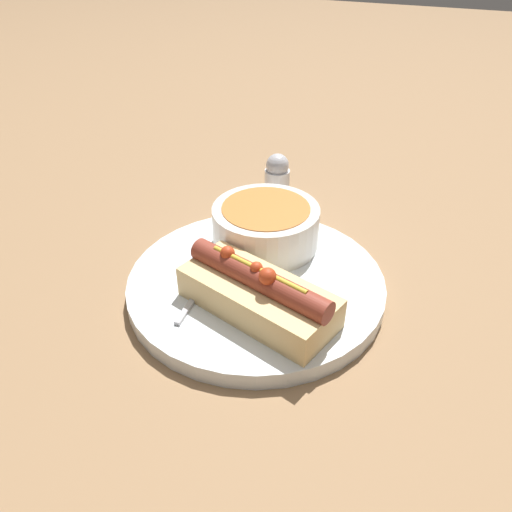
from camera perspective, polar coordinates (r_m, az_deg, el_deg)
ground_plane at (r=0.55m, az=-0.00°, el=-3.96°), size 4.00×4.00×0.00m
dinner_plate at (r=0.54m, az=-0.00°, el=-3.22°), size 0.28×0.28×0.02m
hot_dog at (r=0.48m, az=0.23°, el=-4.23°), size 0.17×0.11×0.06m
soup_bowl at (r=0.58m, az=1.11°, el=3.62°), size 0.12×0.12×0.05m
spoon at (r=0.56m, az=-4.28°, el=-0.55°), size 0.03×0.14×0.01m
salt_shaker at (r=0.68m, az=2.42°, el=8.46°), size 0.03×0.03×0.08m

